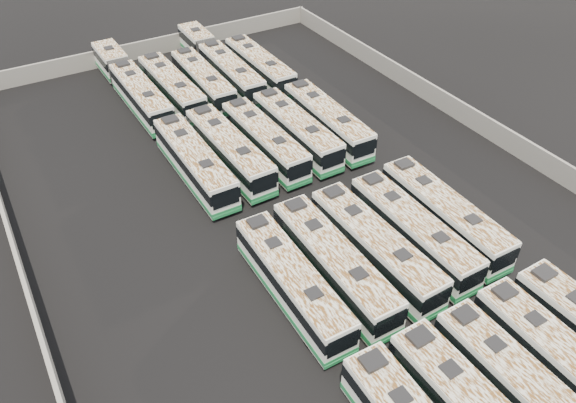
% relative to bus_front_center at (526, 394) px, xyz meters
% --- Properties ---
extents(ground, '(140.00, 140.00, 0.00)m').
position_rel_bus_front_center_xyz_m(ground, '(-1.10, 23.09, -1.83)').
color(ground, black).
rests_on(ground, ground).
extents(perimeter_wall, '(45.20, 73.20, 2.20)m').
position_rel_bus_front_center_xyz_m(perimeter_wall, '(-1.10, 23.09, -0.73)').
color(perimeter_wall, gray).
rests_on(perimeter_wall, ground).
extents(bus_front_center, '(2.80, 12.72, 3.58)m').
position_rel_bus_front_center_xyz_m(bus_front_center, '(0.00, 0.00, 0.00)').
color(bus_front_center, white).
rests_on(bus_front_center, ground).
extents(bus_front_right, '(2.81, 12.76, 3.59)m').
position_rel_bus_front_center_xyz_m(bus_front_right, '(3.52, 0.08, 0.01)').
color(bus_front_right, white).
rests_on(bus_front_right, ground).
extents(bus_midfront_far_left, '(2.93, 12.75, 3.58)m').
position_rel_bus_front_center_xyz_m(bus_midfront_far_left, '(-7.15, 14.44, 0.00)').
color(bus_midfront_far_left, white).
rests_on(bus_midfront_far_left, ground).
extents(bus_midfront_left, '(2.96, 13.21, 3.72)m').
position_rel_bus_front_center_xyz_m(bus_midfront_left, '(-3.68, 14.38, 0.07)').
color(bus_midfront_left, white).
rests_on(bus_midfront_left, ground).
extents(bus_midfront_center, '(3.04, 13.17, 3.70)m').
position_rel_bus_front_center_xyz_m(bus_midfront_center, '(-0.04, 14.27, 0.06)').
color(bus_midfront_center, white).
rests_on(bus_midfront_center, ground).
extents(bus_midfront_right, '(2.75, 12.83, 3.62)m').
position_rel_bus_front_center_xyz_m(bus_midfront_right, '(3.65, 14.27, 0.02)').
color(bus_midfront_right, white).
rests_on(bus_midfront_right, ground).
extents(bus_midfront_far_right, '(2.98, 12.98, 3.65)m').
position_rel_bus_front_center_xyz_m(bus_midfront_far_right, '(7.14, 14.54, 0.03)').
color(bus_midfront_far_right, white).
rests_on(bus_midfront_far_right, ground).
extents(bus_midback_far_left, '(2.82, 13.15, 3.71)m').
position_rel_bus_front_center_xyz_m(bus_midback_far_left, '(-7.24, 31.46, 0.07)').
color(bus_midback_far_left, white).
rests_on(bus_midback_far_left, ground).
extents(bus_midback_left, '(3.08, 13.18, 3.70)m').
position_rel_bus_front_center_xyz_m(bus_midback_left, '(-3.69, 31.61, 0.06)').
color(bus_midback_left, white).
rests_on(bus_midback_left, ground).
extents(bus_midback_center, '(2.89, 12.72, 3.57)m').
position_rel_bus_front_center_xyz_m(bus_midback_center, '(-0.01, 31.52, -0.00)').
color(bus_midback_center, white).
rests_on(bus_midback_center, ground).
extents(bus_midback_right, '(2.78, 12.92, 3.64)m').
position_rel_bus_front_center_xyz_m(bus_midback_right, '(3.57, 31.55, 0.03)').
color(bus_midback_right, white).
rests_on(bus_midback_right, ground).
extents(bus_midback_far_right, '(3.07, 13.06, 3.66)m').
position_rel_bus_front_center_xyz_m(bus_midback_far_right, '(7.18, 31.50, 0.04)').
color(bus_midback_far_right, white).
rests_on(bus_midback_far_right, ground).
extents(bus_back_far_left, '(2.90, 19.97, 3.62)m').
position_rel_bus_front_center_xyz_m(bus_back_far_left, '(-7.28, 49.41, 0.02)').
color(bus_back_far_left, white).
rests_on(bus_back_far_left, ground).
extents(bus_back_left, '(3.01, 13.04, 3.66)m').
position_rel_bus_front_center_xyz_m(bus_back_left, '(-3.68, 46.13, 0.04)').
color(bus_back_left, white).
rests_on(bus_back_left, ground).
extents(bus_back_center, '(2.95, 12.73, 3.57)m').
position_rel_bus_front_center_xyz_m(bus_back_center, '(-0.05, 45.88, -0.00)').
color(bus_back_center, white).
rests_on(bus_back_center, ground).
extents(bus_back_right, '(3.13, 19.90, 3.60)m').
position_rel_bus_front_center_xyz_m(bus_back_right, '(3.64, 49.45, 0.01)').
color(bus_back_right, white).
rests_on(bus_back_right, ground).
extents(bus_back_far_right, '(2.71, 12.80, 3.61)m').
position_rel_bus_front_center_xyz_m(bus_back_far_right, '(7.20, 45.88, 0.02)').
color(bus_back_far_right, white).
rests_on(bus_back_far_right, ground).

